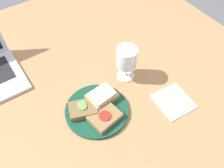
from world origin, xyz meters
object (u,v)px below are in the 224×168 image
(sandwich_with_cucumber, at_px, (83,109))
(sandwich_with_tomato, at_px, (105,117))
(plate, at_px, (97,110))
(sandwich_with_cheese, at_px, (102,96))
(napkin, at_px, (174,101))
(wine_glass, at_px, (127,59))

(sandwich_with_cucumber, distance_m, sandwich_with_tomato, 0.08)
(plate, height_order, sandwich_with_cucumber, sandwich_with_cucumber)
(plate, height_order, sandwich_with_tomato, sandwich_with_tomato)
(sandwich_with_tomato, bearing_deg, sandwich_with_cucumber, 124.29)
(sandwich_with_cheese, distance_m, napkin, 0.26)
(sandwich_with_cheese, distance_m, sandwich_with_cucumber, 0.08)
(plate, height_order, napkin, plate)
(plate, bearing_deg, sandwich_with_tomato, -85.56)
(sandwich_with_tomato, height_order, napkin, sandwich_with_tomato)
(napkin, bearing_deg, wine_glass, 109.88)
(sandwich_with_cucumber, xyz_separation_m, napkin, (0.29, -0.14, -0.02))
(sandwich_with_tomato, height_order, wine_glass, wine_glass)
(plate, bearing_deg, sandwich_with_cucumber, 154.17)
(sandwich_with_tomato, bearing_deg, sandwich_with_cheese, 64.52)
(plate, relative_size, sandwich_with_cucumber, 1.98)
(plate, xyz_separation_m, napkin, (0.25, -0.12, -0.00))
(sandwich_with_cheese, distance_m, sandwich_with_tomato, 0.08)
(plate, height_order, sandwich_with_cheese, sandwich_with_cheese)
(plate, xyz_separation_m, sandwich_with_cheese, (0.04, 0.03, 0.02))
(sandwich_with_cucumber, relative_size, napkin, 0.87)
(sandwich_with_cheese, height_order, wine_glass, wine_glass)
(plate, height_order, wine_glass, wine_glass)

